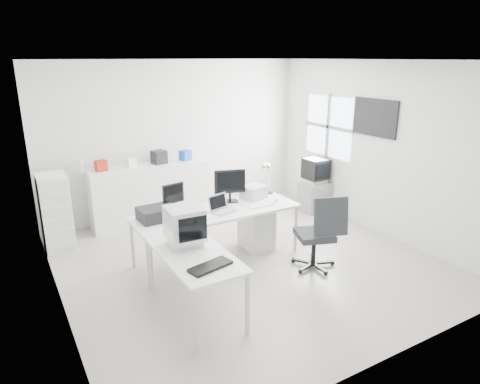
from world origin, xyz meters
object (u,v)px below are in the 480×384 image
laser_printer (254,192)px  tv_cabinet (314,197)px  side_desk (195,283)px  crt_monitor (185,225)px  lcd_monitor_small (173,198)px  laptop (223,205)px  lcd_monitor_large (230,186)px  crt_tv (316,171)px  main_desk (217,235)px  filing_cabinet (56,213)px  drawer_pedestal (256,229)px  sideboard (150,193)px  office_chair (315,231)px  inkjet_printer (157,213)px

laser_printer → tv_cabinet: size_ratio=0.61×
side_desk → crt_monitor: crt_monitor is taller
lcd_monitor_small → laptop: lcd_monitor_small is taller
lcd_monitor_large → crt_monitor: size_ratio=0.96×
crt_tv → tv_cabinet: bearing=0.0°
main_desk → laptop: laptop is taller
main_desk → filing_cabinet: filing_cabinet is taller
lcd_monitor_small → tv_cabinet: bearing=1.8°
drawer_pedestal → lcd_monitor_large: 0.80m
side_desk → laptop: laptop is taller
filing_cabinet → laser_printer: bearing=-25.8°
crt_monitor → side_desk: bearing=-86.3°
lcd_monitor_small → crt_tv: bearing=1.8°
sideboard → lcd_monitor_large: bearing=-68.2°
office_chair → inkjet_printer: bearing=172.3°
side_desk → office_chair: size_ratio=1.29×
lcd_monitor_small → lcd_monitor_large: lcd_monitor_large is taller
drawer_pedestal → sideboard: size_ratio=0.29×
main_desk → side_desk: size_ratio=1.71×
lcd_monitor_large → office_chair: 1.42m
crt_monitor → filing_cabinet: (-1.10, 2.38, -0.41)m
side_desk → drawer_pedestal: size_ratio=2.33×
inkjet_printer → main_desk: bearing=-9.2°
laser_printer → crt_monitor: bearing=-163.1°
inkjet_printer → sideboard: sideboard is taller
lcd_monitor_large → laser_printer: 0.43m
crt_monitor → office_chair: crt_monitor is taller
lcd_monitor_large → main_desk: bearing=-127.9°
main_desk → crt_tv: (2.55, 0.89, 0.42)m
lcd_monitor_small → filing_cabinet: bearing=127.7°
main_desk → filing_cabinet: size_ratio=2.02×
sideboard → office_chair: bearing=-64.4°
lcd_monitor_small → inkjet_printer: bearing=-163.4°
laptop → office_chair: bearing=-54.1°
crt_monitor → office_chair: (1.89, -0.06, -0.46)m
laser_printer → sideboard: sideboard is taller
crt_tv → laser_printer: bearing=-159.5°
laptop → tv_cabinet: (2.50, 0.99, -0.57)m
lcd_monitor_large → crt_tv: lcd_monitor_large is taller
laser_printer → office_chair: 1.21m
sideboard → filing_cabinet: filing_cabinet is taller
side_desk → lcd_monitor_small: 1.50m
laptop → sideboard: 2.11m
tv_cabinet → laptop: bearing=-158.3°
office_chair → crt_tv: size_ratio=2.17×
main_desk → crt_monitor: crt_monitor is taller
drawer_pedestal → lcd_monitor_large: bearing=150.3°
office_chair → sideboard: bearing=136.1°
main_desk → tv_cabinet: 2.70m
side_desk → laptop: size_ratio=4.49×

